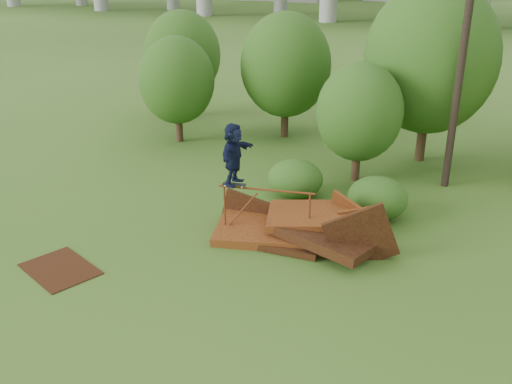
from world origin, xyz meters
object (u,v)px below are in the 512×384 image
at_px(flat_plate, 60,269).
at_px(scrap_pile, 300,228).
at_px(utility_pole, 461,63).
at_px(skater, 234,154).

bearing_deg(flat_plate, scrap_pile, 40.57).
relative_size(scrap_pile, utility_pole, 0.66).
relative_size(scrap_pile, skater, 3.17).
bearing_deg(scrap_pile, utility_pole, 61.96).
relative_size(flat_plate, utility_pole, 0.24).
xyz_separation_m(skater, utility_pole, (5.33, 6.96, 1.94)).
xyz_separation_m(flat_plate, utility_pole, (8.74, 10.96, 4.56)).
distance_m(skater, flat_plate, 5.87).
xyz_separation_m(scrap_pile, skater, (-1.93, -0.58, 2.29)).
xyz_separation_m(skater, flat_plate, (-3.41, -3.99, -2.62)).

